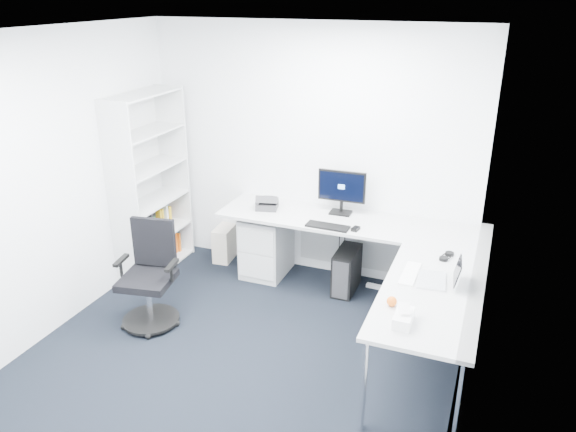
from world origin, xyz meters
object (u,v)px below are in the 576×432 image
(l_desk, at_px, (339,270))
(bookshelf, at_px, (150,185))
(laptop, at_px, (433,268))
(task_chair, at_px, (147,277))
(monitor, at_px, (341,192))

(l_desk, xyz_separation_m, bookshelf, (-2.17, 0.05, 0.60))
(bookshelf, bearing_deg, laptop, -12.51)
(l_desk, relative_size, task_chair, 2.73)
(l_desk, relative_size, bookshelf, 1.36)
(monitor, bearing_deg, task_chair, -135.66)
(monitor, height_order, laptop, monitor)
(laptop, bearing_deg, task_chair, -178.39)
(l_desk, bearing_deg, task_chair, -148.15)
(l_desk, height_order, monitor, monitor)
(l_desk, bearing_deg, laptop, -33.97)
(bookshelf, height_order, monitor, bookshelf)
(bookshelf, relative_size, task_chair, 2.00)
(bookshelf, distance_m, task_chair, 1.29)
(task_chair, relative_size, laptop, 3.07)
(bookshelf, height_order, task_chair, bookshelf)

